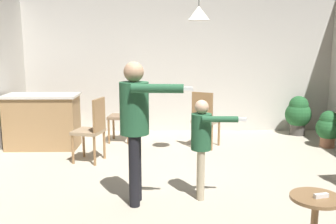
{
  "coord_description": "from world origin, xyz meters",
  "views": [
    {
      "loc": [
        -0.39,
        -4.56,
        1.81
      ],
      "look_at": [
        -0.29,
        -0.13,
        1.0
      ],
      "focal_mm": 39.94,
      "sensor_mm": 36.0,
      "label": 1
    }
  ],
  "objects": [
    {
      "name": "person_child",
      "position": [
        0.1,
        -0.36,
        0.73
      ],
      "size": [
        0.6,
        0.37,
        1.18
      ],
      "rotation": [
        0.0,
        0.0,
        -1.63
      ],
      "color": "tan",
      "rests_on": "ground"
    },
    {
      "name": "kitchen_counter",
      "position": [
        -2.45,
        1.9,
        0.48
      ],
      "size": [
        1.26,
        0.66,
        0.95
      ],
      "color": "#99754C",
      "rests_on": "ground"
    },
    {
      "name": "ceiling_light_pendant",
      "position": [
        0.18,
        0.98,
        2.25
      ],
      "size": [
        0.32,
        0.32,
        0.55
      ],
      "color": "silver"
    },
    {
      "name": "ground",
      "position": [
        0.0,
        0.0,
        0.0
      ],
      "size": [
        7.68,
        7.68,
        0.0
      ],
      "primitive_type": "plane",
      "color": "#B2A893"
    },
    {
      "name": "side_table_by_couch",
      "position": [
        0.95,
        -1.57,
        0.33
      ],
      "size": [
        0.44,
        0.44,
        0.52
      ],
      "color": "olive",
      "rests_on": "ground"
    },
    {
      "name": "wall_back",
      "position": [
        0.0,
        3.2,
        1.35
      ],
      "size": [
        6.4,
        0.1,
        2.7
      ],
      "primitive_type": "cube",
      "color": "beige",
      "rests_on": "ground"
    },
    {
      "name": "dining_chair_near_wall",
      "position": [
        0.39,
        1.84,
        0.55
      ],
      "size": [
        0.57,
        0.57,
        1.0
      ],
      "rotation": [
        0.0,
        0.0,
        5.78
      ],
      "color": "olive",
      "rests_on": "ground"
    },
    {
      "name": "spare_remote_on_table",
      "position": [
        0.98,
        -1.59,
        0.54
      ],
      "size": [
        0.13,
        0.07,
        0.04
      ],
      "primitive_type": "cube",
      "rotation": [
        0.0,
        0.0,
        1.82
      ],
      "color": "white",
      "rests_on": "side_table_by_couch"
    },
    {
      "name": "potted_plant_corner",
      "position": [
        2.59,
        1.83,
        0.36
      ],
      "size": [
        0.43,
        0.43,
        0.66
      ],
      "color": "brown",
      "rests_on": "ground"
    },
    {
      "name": "dining_chair_by_counter",
      "position": [
        -1.43,
        1.07,
        0.55
      ],
      "size": [
        0.52,
        0.52,
        1.0
      ],
      "rotation": [
        0.0,
        0.0,
        1.3
      ],
      "color": "olive",
      "rests_on": "ground"
    },
    {
      "name": "dining_chair_centre_back",
      "position": [
        -1.06,
        2.29,
        0.55
      ],
      "size": [
        0.47,
        0.47,
        1.0
      ],
      "rotation": [
        0.0,
        0.0,
        1.45
      ],
      "color": "olive",
      "rests_on": "ground"
    },
    {
      "name": "potted_plant_by_wall",
      "position": [
        2.39,
        2.76,
        0.44
      ],
      "size": [
        0.52,
        0.52,
        0.79
      ],
      "color": "#4C4742",
      "rests_on": "ground"
    },
    {
      "name": "person_adult",
      "position": [
        -0.66,
        -0.49,
        1.01
      ],
      "size": [
        0.79,
        0.51,
        1.62
      ],
      "rotation": [
        0.0,
        0.0,
        -1.65
      ],
      "color": "black",
      "rests_on": "ground"
    }
  ]
}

